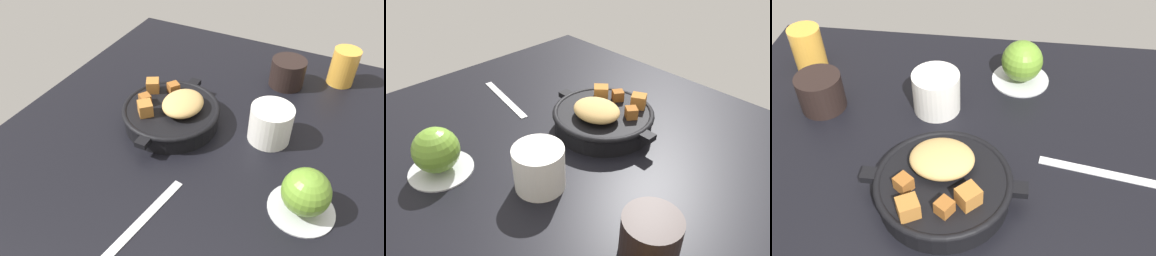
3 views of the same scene
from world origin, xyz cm
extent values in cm
cube|color=black|center=(0.00, 0.00, -1.20)|extent=(92.32, 79.01, 2.40)
cylinder|color=black|center=(-1.09, -6.31, 2.11)|extent=(20.22, 20.22, 4.21)
torus|color=black|center=(-1.09, -6.31, 3.88)|extent=(21.01, 21.01, 1.20)
cube|color=black|center=(10.23, -6.31, 3.58)|extent=(2.64, 2.40, 1.20)
cube|color=black|center=(-12.41, -6.31, 3.58)|extent=(2.64, 2.40, 1.20)
ellipsoid|color=tan|center=(-1.64, -3.69, 5.83)|extent=(9.92, 8.38, 3.23)
cube|color=#A86B2D|center=(3.10, -10.01, 5.62)|extent=(4.14, 4.13, 2.82)
cube|color=#935623|center=(-0.06, -12.00, 5.29)|extent=(3.05, 3.07, 2.16)
cube|color=#935623|center=(-6.50, -8.60, 5.31)|extent=(3.19, 3.16, 2.20)
cube|color=#A86B2D|center=(-4.86, -12.94, 5.59)|extent=(3.91, 3.83, 2.76)
cylinder|color=#B7BABF|center=(9.67, 24.79, 0.30)|extent=(11.51, 11.51, 0.60)
sphere|color=olive|center=(9.67, 24.79, 4.68)|extent=(8.15, 8.15, 8.15)
cube|color=silver|center=(23.61, 1.56, 0.18)|extent=(20.35, 4.91, 0.36)
cylinder|color=gold|center=(-33.90, 24.00, 4.56)|extent=(6.36, 6.36, 9.13)
cylinder|color=black|center=(-27.02, 12.07, 3.45)|extent=(8.39, 8.39, 6.90)
cylinder|color=silver|center=(-5.66, 14.21, 3.87)|extent=(8.74, 8.74, 7.75)
camera|label=1|loc=(52.91, 25.25, 51.76)|focal=34.48mm
camera|label=2|loc=(-43.94, 41.78, 43.39)|focal=34.19mm
camera|label=3|loc=(7.12, -47.24, 54.94)|focal=41.05mm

